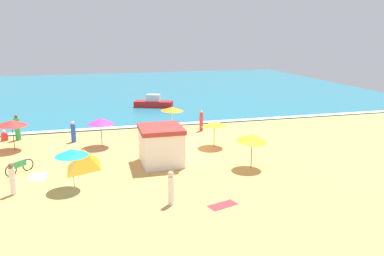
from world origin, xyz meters
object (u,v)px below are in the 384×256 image
object	(u,v)px
beach_umbrella_4	(72,152)
small_boat_0	(154,103)
lifeguard_cabana	(161,145)
parked_bicycle	(20,167)
beachgoer_7	(12,179)
beach_tent	(84,159)
beachgoer_5	(17,128)
beach_umbrella_0	(172,109)
beach_umbrella_1	(12,123)
beach_umbrella_5	(214,124)
beach_umbrella_2	(252,138)
beachgoer_4	(201,121)
beachgoer_1	(171,188)
beachgoer_2	(4,136)
beach_umbrella_3	(101,121)
beachgoer_0	(73,132)

from	to	relation	value
beach_umbrella_4	small_boat_0	size ratio (longest dim) A/B	0.56
lifeguard_cabana	parked_bicycle	world-z (taller)	lifeguard_cabana
beachgoer_7	beach_tent	bearing A→B (deg)	41.95
lifeguard_cabana	beachgoer_5	bearing A→B (deg)	140.41
beach_umbrella_0	small_boat_0	bearing A→B (deg)	89.29
beach_umbrella_1	beach_umbrella_5	size ratio (longest dim) A/B	1.08
beach_umbrella_2	beachgoer_4	bearing A→B (deg)	93.11
beach_umbrella_0	beachgoer_1	xyz separation A→B (m)	(-2.70, -12.78, -1.10)
beach_umbrella_0	beachgoer_5	size ratio (longest dim) A/B	1.26
beach_umbrella_5	beachgoer_2	world-z (taller)	beach_umbrella_5
beachgoer_5	small_boat_0	size ratio (longest dim) A/B	0.46
beach_umbrella_1	beachgoer_5	xyz separation A→B (m)	(-0.17, 2.49, -0.99)
beachgoer_2	lifeguard_cabana	bearing A→B (deg)	-37.21
beach_umbrella_3	beach_umbrella_1	bearing A→B (deg)	172.85
beach_umbrella_2	beach_umbrella_5	world-z (taller)	beach_umbrella_2
beachgoer_0	small_boat_0	size ratio (longest dim) A/B	0.37
beach_umbrella_3	beach_umbrella_5	xyz separation A→B (m)	(7.63, -2.03, -0.18)
beach_umbrella_3	beach_umbrella_5	world-z (taller)	beach_umbrella_3
beach_tent	beachgoer_1	world-z (taller)	beachgoer_1
beach_tent	beachgoer_0	bearing A→B (deg)	97.99
beach_umbrella_4	parked_bicycle	xyz separation A→B (m)	(-3.08, 2.96, -1.54)
lifeguard_cabana	beach_umbrella_3	bearing A→B (deg)	126.86
beach_umbrella_1	parked_bicycle	size ratio (longest dim) A/B	1.80
beach_umbrella_0	beach_umbrella_5	size ratio (longest dim) A/B	1.10
beach_umbrella_0	beachgoer_5	distance (m)	11.63
lifeguard_cabana	beachgoer_0	distance (m)	8.24
beach_umbrella_4	beachgoer_7	xyz separation A→B (m)	(-2.86, -0.10, -1.12)
beachgoer_4	beachgoer_1	bearing A→B (deg)	-111.86
beach_umbrella_2	beachgoer_7	bearing A→B (deg)	-177.36
beach_umbrella_5	beach_tent	bearing A→B (deg)	-165.67
beach_tent	beachgoer_2	bearing A→B (deg)	127.53
beach_umbrella_1	beachgoer_5	world-z (taller)	beach_umbrella_1
beachgoer_4	beachgoer_7	distance (m)	15.70
beach_umbrella_4	beachgoer_5	world-z (taller)	beach_umbrella_4
beach_umbrella_5	beachgoer_0	world-z (taller)	beach_umbrella_5
parked_bicycle	beachgoer_2	bearing A→B (deg)	107.04
lifeguard_cabana	beachgoer_7	bearing A→B (deg)	-161.27
beach_umbrella_5	beach_umbrella_1	bearing A→B (deg)	168.41
lifeguard_cabana	beach_umbrella_2	distance (m)	5.47
small_boat_0	beach_umbrella_3	bearing A→B (deg)	-113.75
beach_umbrella_3	beachgoer_2	world-z (taller)	beach_umbrella_3
beachgoer_0	beachgoer_4	distance (m)	9.95
beach_umbrella_1	beachgoer_1	world-z (taller)	beach_umbrella_1
beachgoer_1	beachgoer_5	size ratio (longest dim) A/B	0.85
beach_umbrella_1	beach_tent	bearing A→B (deg)	-46.84
parked_bicycle	beachgoer_7	bearing A→B (deg)	-85.86
beach_umbrella_0	beachgoer_2	bearing A→B (deg)	176.19
beach_umbrella_2	beachgoer_5	xyz separation A→B (m)	(-14.44, 9.87, -0.92)
beachgoer_1	beach_umbrella_1	bearing A→B (deg)	128.25
beach_umbrella_0	beach_umbrella_5	bearing A→B (deg)	-65.49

